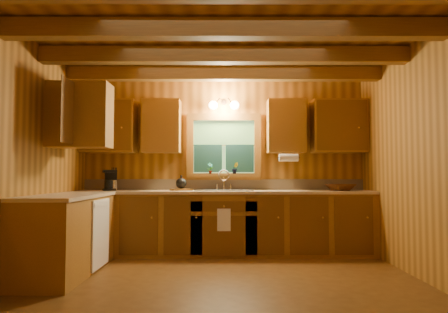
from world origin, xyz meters
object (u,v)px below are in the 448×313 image
at_px(sink, 224,194).
at_px(wicker_basket, 340,187).
at_px(cutting_board, 181,190).
at_px(coffee_maker, 110,180).

relative_size(sink, wicker_basket, 2.14).
height_order(cutting_board, wicker_basket, wicker_basket).
distance_m(sink, wicker_basket, 1.66).
relative_size(sink, coffee_maker, 2.78).
bearing_deg(coffee_maker, sink, -23.95).
bearing_deg(cutting_board, coffee_maker, 156.70).
bearing_deg(sink, wicker_basket, -1.59).
relative_size(cutting_board, wicker_basket, 0.75).
xyz_separation_m(coffee_maker, cutting_board, (1.02, 0.01, -0.13)).
bearing_deg(wicker_basket, cutting_board, 178.42).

